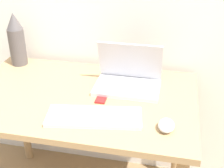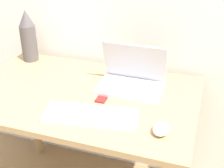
{
  "view_description": "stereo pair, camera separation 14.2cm",
  "coord_description": "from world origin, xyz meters",
  "views": [
    {
      "loc": [
        0.43,
        -0.9,
        1.54
      ],
      "look_at": [
        0.17,
        0.32,
        0.86
      ],
      "focal_mm": 50.0,
      "sensor_mm": 36.0,
      "label": 1
    },
    {
      "loc": [
        0.57,
        -0.87,
        1.54
      ],
      "look_at": [
        0.17,
        0.32,
        0.86
      ],
      "focal_mm": 50.0,
      "sensor_mm": 36.0,
      "label": 2
    }
  ],
  "objects": [
    {
      "name": "keyboard",
      "position": [
        0.12,
        0.17,
        0.77
      ],
      "size": [
        0.43,
        0.22,
        0.02
      ],
      "color": "silver",
      "rests_on": "desk"
    },
    {
      "name": "vase",
      "position": [
        -0.46,
        0.64,
        0.91
      ],
      "size": [
        0.09,
        0.09,
        0.31
      ],
      "color": "#514C4C",
      "rests_on": "desk"
    },
    {
      "name": "laptop",
      "position": [
        0.22,
        0.49,
        0.81
      ],
      "size": [
        0.33,
        0.22,
        0.23
      ],
      "color": "silver",
      "rests_on": "desk"
    },
    {
      "name": "desk",
      "position": [
        0.0,
        0.36,
        0.66
      ],
      "size": [
        1.13,
        0.72,
        0.76
      ],
      "color": "tan",
      "rests_on": "ground_plane"
    },
    {
      "name": "mouse",
      "position": [
        0.43,
        0.16,
        0.78
      ],
      "size": [
        0.07,
        0.1,
        0.04
      ],
      "color": "silver",
      "rests_on": "desk"
    },
    {
      "name": "mp3_player",
      "position": [
        0.11,
        0.32,
        0.76
      ],
      "size": [
        0.05,
        0.05,
        0.01
      ],
      "color": "red",
      "rests_on": "desk"
    }
  ]
}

